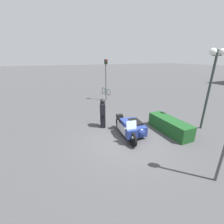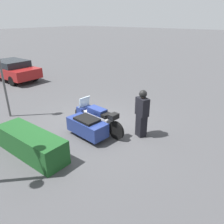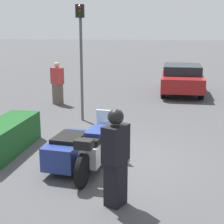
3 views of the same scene
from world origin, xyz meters
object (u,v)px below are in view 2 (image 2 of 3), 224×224
object	(u,v)px
officer_rider	(142,112)
parked_car_background	(12,69)
hedge_bush_curbside	(31,144)
police_motorcycle	(90,122)

from	to	relation	value
officer_rider	parked_car_background	xyz separation A→B (m)	(10.88, -1.30, -0.19)
hedge_bush_curbside	parked_car_background	world-z (taller)	parked_car_background
police_motorcycle	hedge_bush_curbside	world-z (taller)	police_motorcycle
police_motorcycle	hedge_bush_curbside	xyz separation A→B (m)	(0.48, 2.11, -0.08)
police_motorcycle	officer_rider	world-z (taller)	officer_rider
police_motorcycle	parked_car_background	size ratio (longest dim) A/B	0.61
hedge_bush_curbside	parked_car_background	size ratio (longest dim) A/B	0.62
officer_rider	hedge_bush_curbside	world-z (taller)	officer_rider
parked_car_background	hedge_bush_curbside	bearing A→B (deg)	152.96
police_motorcycle	parked_car_background	world-z (taller)	parked_car_background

